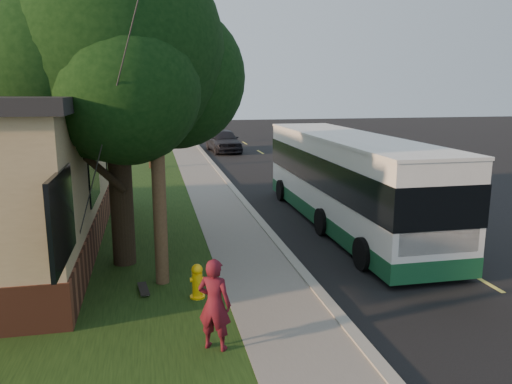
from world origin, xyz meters
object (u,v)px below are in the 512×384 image
at_px(bare_tree_far, 156,119).
at_px(traffic_signal, 196,103).
at_px(fire_hydrant, 197,281).
at_px(bare_tree_near, 150,130).
at_px(skateboard_main, 144,289).
at_px(utility_pole, 154,77).
at_px(transit_bus, 347,178).
at_px(leafy_tree, 115,55).
at_px(skateboarder, 214,304).
at_px(distant_car, 223,140).

bearing_deg(bare_tree_far, traffic_signal, 48.81).
xyz_separation_m(fire_hydrant, bare_tree_near, (-0.90, 18.00, 1.72)).
distance_m(bare_tree_far, skateboard_main, 29.50).
height_order(utility_pole, traffic_signal, utility_pole).
relative_size(fire_hydrant, transit_bus, 0.07).
bearing_deg(leafy_tree, utility_pole, -62.40).
bearing_deg(traffic_signal, leafy_tree, -98.47).
bearing_deg(bare_tree_far, bare_tree_near, -92.39).
relative_size(leafy_tree, skateboarder, 4.88).
distance_m(bare_tree_far, distant_car, 7.02).
bearing_deg(traffic_signal, bare_tree_near, -104.04).
height_order(fire_hydrant, skateboarder, skateboarder).
bearing_deg(transit_bus, traffic_signal, 94.31).
bearing_deg(utility_pole, skateboarder, -75.68).
bearing_deg(utility_pole, traffic_signal, 83.42).
relative_size(leafy_tree, traffic_signal, 1.42).
relative_size(bare_tree_far, traffic_signal, 0.73).
height_order(utility_pole, transit_bus, utility_pole).
distance_m(skateboarder, distant_car, 27.20).
height_order(transit_bus, skateboard_main, transit_bus).
bearing_deg(skateboarder, traffic_signal, -65.45).
height_order(utility_pole, distant_car, utility_pole).
relative_size(fire_hydrant, distant_car, 0.16).
xyz_separation_m(bare_tree_far, traffic_signal, (3.50, 4.00, 1.16)).
relative_size(utility_pole, distant_car, 1.91).
distance_m(fire_hydrant, distant_car, 25.09).
height_order(fire_hydrant, distant_car, distant_car).
relative_size(bare_tree_far, skateboard_main, 5.16).
bearing_deg(bare_tree_far, skateboarder, -89.11).
bearing_deg(fire_hydrant, traffic_signal, 84.79).
bearing_deg(bare_tree_near, traffic_signal, 75.96).
bearing_deg(fire_hydrant, skateboarder, -87.35).
distance_m(leafy_tree, skateboarder, 6.66).
distance_m(leafy_tree, skateboard_main, 5.48).
xyz_separation_m(bare_tree_near, bare_tree_far, (0.50, 12.00, -0.15)).
distance_m(bare_tree_near, traffic_signal, 16.52).
relative_size(fire_hydrant, leafy_tree, 0.09).
xyz_separation_m(fire_hydrant, skateboard_main, (-1.12, 0.56, -0.31)).
xyz_separation_m(transit_bus, skateboard_main, (-6.41, -4.36, -1.44)).
height_order(leafy_tree, bare_tree_far, leafy_tree).
distance_m(bare_tree_far, skateboarder, 32.18).
bearing_deg(transit_bus, distant_car, 93.44).
relative_size(utility_pole, leafy_tree, 1.16).
distance_m(leafy_tree, transit_bus, 8.08).
bearing_deg(leafy_tree, fire_hydrant, -59.33).
xyz_separation_m(bare_tree_far, skateboard_main, (-0.72, -29.44, -1.88)).
relative_size(fire_hydrant, utility_pole, 0.08).
relative_size(skateboarder, skateboard_main, 2.04).
height_order(bare_tree_near, skateboard_main, bare_tree_near).
relative_size(utility_pole, skateboard_main, 11.60).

